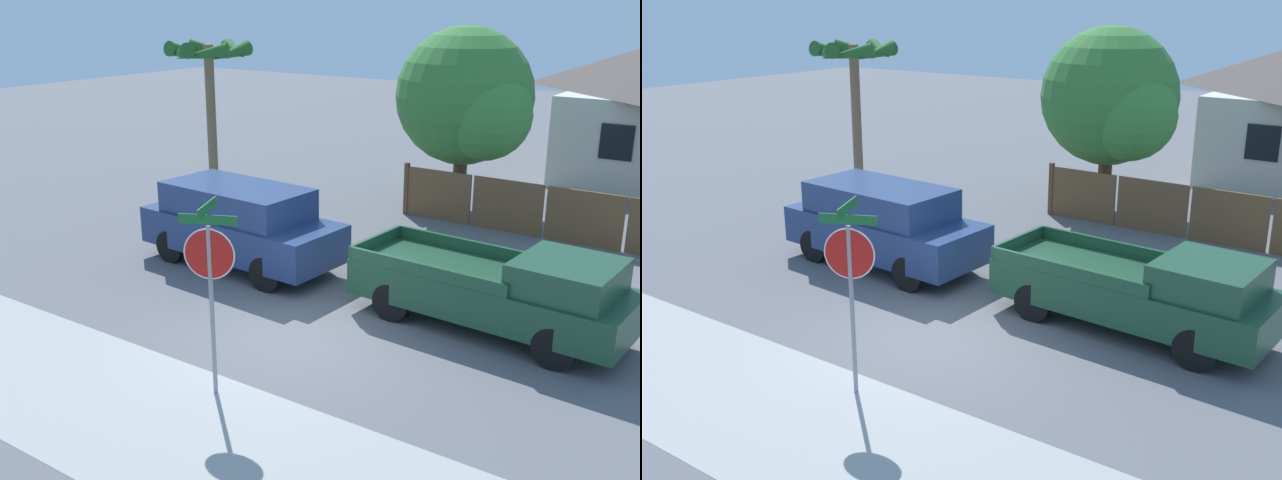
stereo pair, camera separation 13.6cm
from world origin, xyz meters
The scene contains 8 objects.
ground_plane centered at (0.00, 0.00, 0.00)m, with size 80.00×80.00×0.00m, color slate.
sidewalk_strip centered at (0.00, -3.60, 0.00)m, with size 36.00×3.20×0.01m.
wooden_fence centered at (3.84, 8.37, 0.70)m, with size 12.20×0.12×1.51m.
oak_tree centered at (-1.02, 9.68, 3.22)m, with size 4.10×3.91×5.26m.
palm_tree centered at (-7.59, 6.15, 4.10)m, with size 2.39×2.59×4.80m.
red_suv centered at (-3.28, 2.32, 1.03)m, with size 4.96×2.21×1.91m.
orange_pickup centered at (3.04, 2.31, 0.82)m, with size 5.33×2.21×1.65m.
stop_sign centered at (0.23, -2.45, 2.12)m, with size 0.84×0.76×3.12m.
Camera 2 is at (7.71, -10.13, 6.00)m, focal length 42.00 mm.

